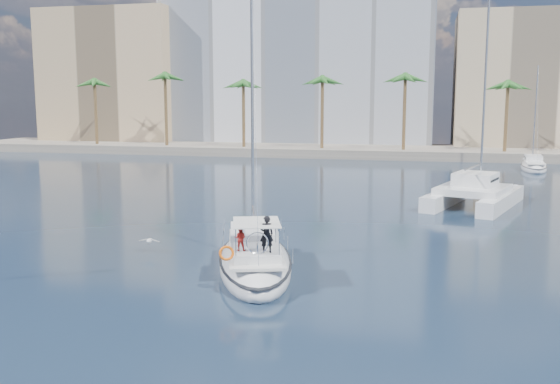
# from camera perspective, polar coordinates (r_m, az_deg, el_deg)

# --- Properties ---
(ground) EXTENTS (160.00, 160.00, 0.00)m
(ground) POSITION_cam_1_polar(r_m,az_deg,el_deg) (29.53, -3.19, -7.19)
(ground) COLOR black
(ground) RESTS_ON ground
(quay) EXTENTS (120.00, 14.00, 1.20)m
(quay) POSITION_cam_1_polar(r_m,az_deg,el_deg) (88.94, 7.91, 3.75)
(quay) COLOR gray
(quay) RESTS_ON ground
(building_modern) EXTENTS (42.00, 16.00, 28.00)m
(building_modern) POSITION_cam_1_polar(r_m,az_deg,el_deg) (102.41, 1.86, 11.96)
(building_modern) COLOR silver
(building_modern) RESTS_ON ground
(building_tan_left) EXTENTS (22.00, 14.00, 22.00)m
(building_tan_left) POSITION_cam_1_polar(r_m,az_deg,el_deg) (108.52, -14.56, 9.92)
(building_tan_left) COLOR tan
(building_tan_left) RESTS_ON ground
(building_beige) EXTENTS (20.00, 14.00, 20.00)m
(building_beige) POSITION_cam_1_polar(r_m,az_deg,el_deg) (98.28, 21.58, 9.18)
(building_beige) COLOR #C5AC8D
(building_beige) RESTS_ON ground
(palm_left) EXTENTS (3.60, 3.60, 12.30)m
(palm_left) POSITION_cam_1_polar(r_m,az_deg,el_deg) (94.18, -13.59, 9.75)
(palm_left) COLOR brown
(palm_left) RESTS_ON ground
(palm_centre) EXTENTS (3.60, 3.60, 12.30)m
(palm_centre) POSITION_cam_1_polar(r_m,az_deg,el_deg) (84.67, 7.79, 10.07)
(palm_centre) COLOR brown
(palm_centre) RESTS_ON ground
(main_sloop) EXTENTS (6.37, 11.08, 15.68)m
(main_sloop) POSITION_cam_1_polar(r_m,az_deg,el_deg) (29.51, -2.32, -6.20)
(main_sloop) COLOR silver
(main_sloop) RESTS_ON ground
(catamaran) EXTENTS (8.11, 11.36, 15.18)m
(catamaran) POSITION_cam_1_polar(r_m,az_deg,el_deg) (48.80, 17.35, 0.05)
(catamaran) COLOR silver
(catamaran) RESTS_ON ground
(seagull) EXTENTS (1.16, 0.50, 0.21)m
(seagull) POSITION_cam_1_polar(r_m,az_deg,el_deg) (33.40, -11.84, -4.37)
(seagull) COLOR silver
(seagull) RESTS_ON ground
(moored_yacht_a) EXTENTS (3.37, 9.52, 11.90)m
(moored_yacht_a) POSITION_cam_1_polar(r_m,az_deg,el_deg) (75.65, 22.16, 1.89)
(moored_yacht_a) COLOR silver
(moored_yacht_a) RESTS_ON ground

